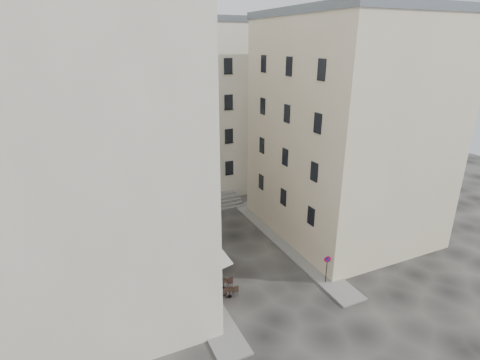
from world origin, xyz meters
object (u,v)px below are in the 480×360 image
bistro_table_b (223,283)px  bistro_table_a (229,292)px  pedestrian (207,262)px  no_parking_sign (327,264)px

bistro_table_b → bistro_table_a: bearing=-88.1°
pedestrian → bistro_table_b: bearing=91.7°
bistro_table_a → pedestrian: pedestrian is taller
bistro_table_b → pedestrian: (-0.33, 2.36, 0.46)m
no_parking_sign → bistro_table_b: (-6.84, 2.47, -1.15)m
pedestrian → bistro_table_a: bearing=90.0°
no_parking_sign → bistro_table_a: bearing=-175.1°
no_parking_sign → pedestrian: (-7.17, 4.83, -0.69)m
no_parking_sign → pedestrian: size_ratio=1.23×
no_parking_sign → bistro_table_a: (-6.81, 1.49, -1.19)m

